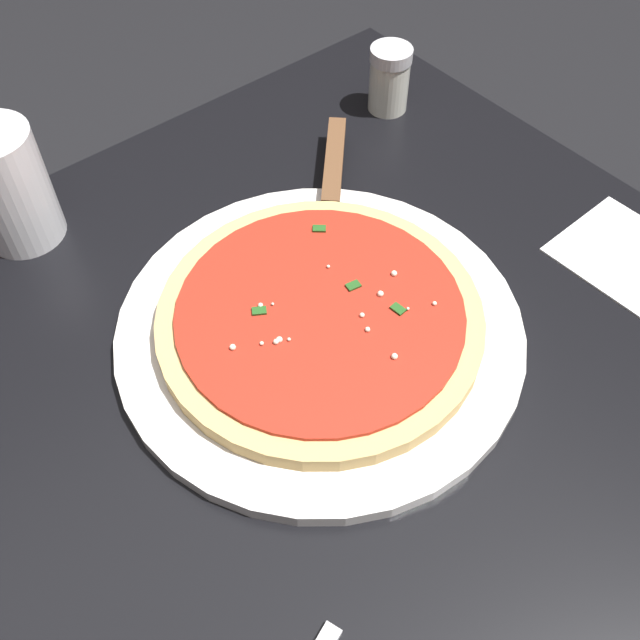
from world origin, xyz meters
TOP-DOWN VIEW (x-y plane):
  - restaurant_table at (0.00, 0.00)m, footprint 0.85×0.77m
  - serving_plate at (-0.06, -0.04)m, footprint 0.35×0.35m
  - pizza at (-0.06, -0.04)m, footprint 0.27×0.27m
  - pizza_server at (-0.17, -0.16)m, footprint 0.18×0.19m
  - cup_tall_drink at (0.08, -0.32)m, footprint 0.07×0.07m
  - napkin_folded_right at (-0.34, 0.08)m, footprint 0.11×0.13m
  - parmesan_shaker at (-0.33, -0.24)m, footprint 0.05×0.05m

SIDE VIEW (x-z plane):
  - restaurant_table at x=0.00m, z-range 0.22..1.00m
  - napkin_folded_right at x=-0.34m, z-range 0.78..0.78m
  - serving_plate at x=-0.06m, z-range 0.78..0.79m
  - pizza_server at x=-0.17m, z-range 0.79..0.80m
  - pizza at x=-0.06m, z-range 0.79..0.81m
  - parmesan_shaker at x=-0.33m, z-range 0.78..0.85m
  - cup_tall_drink at x=0.08m, z-range 0.78..0.90m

